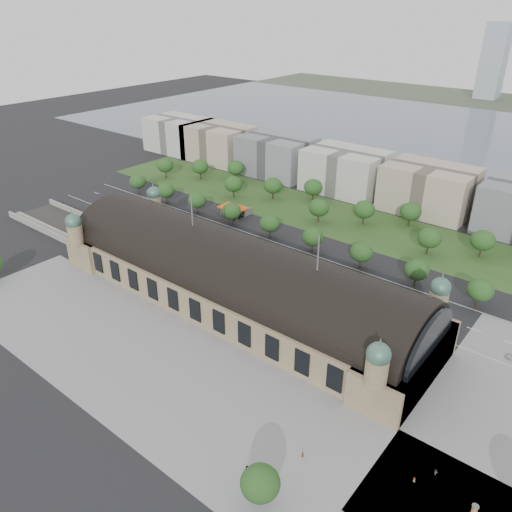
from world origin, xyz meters
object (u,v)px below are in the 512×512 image
Objects in this scene: traffic_car_2 at (194,235)px; parked_car_3 at (167,237)px; parked_car_6 at (230,257)px; bus_east at (371,298)px; traffic_car_4 at (305,267)px; parked_car_1 at (144,227)px; parked_car_2 at (182,244)px; pedestrian_2 at (436,472)px; parked_car_4 at (220,259)px; bus_west at (240,256)px; advertising_column at (474,510)px; pedestrian_4 at (247,468)px; traffic_car_1 at (180,219)px; petrol_station at (239,210)px; traffic_car_0 at (124,210)px; bus_mid at (307,277)px; traffic_car_5 at (360,280)px; parked_car_0 at (146,225)px; parked_car_5 at (206,254)px; traffic_car_3 at (232,238)px; pedestrian_1 at (303,455)px; pedestrian_5 at (414,480)px.

traffic_car_2 is 12.74m from parked_car_3.
bus_east is (64.27, 7.00, 1.04)m from parked_car_6.
parked_car_1 is (-85.71, -15.23, -0.09)m from traffic_car_4.
parked_car_2 is 2.61× the size of pedestrian_2.
bus_west reaches higher than parked_car_4.
traffic_car_2 is 1.07× the size of parked_car_6.
advertising_column is 51.31m from pedestrian_4.
traffic_car_4 is at bearing -99.69° from traffic_car_1.
parked_car_6 is (29.63, -40.28, -2.25)m from petrol_station.
traffic_car_0 is at bearing 98.52° from traffic_car_1.
parked_car_1 is at bearing 97.85° from bus_east.
parked_car_1 is 152.83m from pedestrian_4.
traffic_car_0 is 179.21m from pedestrian_4.
bus_east is (112.20, -8.69, 0.96)m from traffic_car_1.
bus_east is (145.25, 1.03, 1.10)m from traffic_car_0.
parked_car_2 is 90.91m from bus_east.
parked_car_4 is 39.79m from bus_mid.
pedestrian_4 is (22.38, -97.93, -0.03)m from traffic_car_5.
parked_car_0 is 0.33× the size of bus_west.
parked_car_5 is (-64.56, -21.90, -0.16)m from traffic_car_5.
bus_mid reaches higher than traffic_car_3.
traffic_car_0 is at bearing -141.38° from parked_car_3.
traffic_car_5 is at bearing -66.66° from bus_west.
parked_car_4 is at bearing 90.21° from pedestrian_1.
bus_mid is 94.24m from pedestrian_4.
traffic_car_5 reaches higher than traffic_car_4.
traffic_car_1 is 2.39× the size of pedestrian_2.
traffic_car_5 is 52.54m from bus_west.
bus_east is at bearing -79.53° from bus_west.
parked_car_5 is 115.49m from pedestrian_4.
pedestrian_5 reaches higher than parked_car_1.
parked_car_4 is 2.80× the size of pedestrian_5.
traffic_car_5 is at bearing 56.39° from pedestrian_1.
parked_car_2 is (-79.84, -21.90, -0.05)m from traffic_car_5.
parked_car_1 is at bearing 106.70° from traffic_car_5.
traffic_car_3 is at bearing 151.46° from advertising_column.
parked_car_5 is 115.04m from pedestrian_1.
traffic_car_2 is at bearing 25.73° from pedestrian_2.
bus_west is at bearing -128.74° from traffic_car_3.
traffic_car_2 is 136.27m from pedestrian_4.
parked_car_1 is at bearing -127.56° from parked_car_6.
traffic_car_3 is (35.30, 0.07, -0.13)m from traffic_car_1.
traffic_car_5 is at bearing -114.80° from pedestrian_4.
petrol_station is 4.78× the size of advertising_column.
bus_mid is (84.37, -10.29, 0.76)m from traffic_car_1.
parked_car_1 is 59.11m from bus_west.
petrol_station is 3.28× the size of parked_car_4.
traffic_car_0 is 2.44× the size of pedestrian_4.
pedestrian_4 reaches higher than parked_car_0.
bus_east is at bearing 59.79° from parked_car_2.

